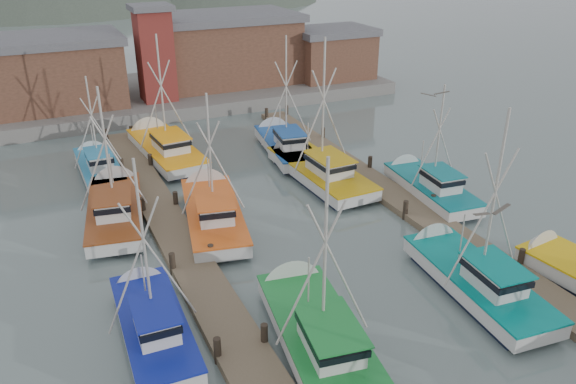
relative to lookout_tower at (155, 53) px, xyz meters
name	(u,v)px	position (x,y,z in m)	size (l,w,h in m)	color
ground	(363,287)	(2.00, -33.00, -5.55)	(260.00, 260.00, 0.00)	#536462
dock_left	(198,276)	(-5.00, -28.96, -5.34)	(2.30, 46.00, 1.50)	brown
dock_right	(428,219)	(9.00, -28.96, -5.34)	(2.30, 46.00, 1.50)	brown
quay	(170,93)	(2.00, 4.00, -4.95)	(44.00, 16.00, 1.20)	slate
shed_left	(50,71)	(-9.00, 2.00, -1.21)	(12.72, 8.48, 6.20)	brown
shed_center	(224,48)	(8.00, 4.00, -0.86)	(14.84, 9.54, 6.90)	brown
shed_right	(332,52)	(19.00, 1.00, -1.71)	(8.48, 6.36, 5.20)	brown
lookout_tower	(155,53)	(0.00, 0.00, 0.00)	(3.60, 3.60, 8.50)	maroon
distant_hills	(16,10)	(-10.76, 89.59, -5.55)	(175.00, 140.00, 42.00)	#485244
boat_4	(316,331)	(-1.98, -35.66, -4.87)	(4.43, 10.07, 9.53)	black
boat_5	(470,276)	(6.56, -35.17, -4.87)	(3.96, 9.41, 9.95)	black
boat_6	(152,321)	(-7.95, -32.15, -4.87)	(3.60, 8.22, 8.90)	black
boat_8	(212,211)	(-2.43, -23.39, -4.87)	(4.83, 10.10, 8.80)	black
boat_9	(316,169)	(6.03, -20.29, -4.86)	(4.34, 10.58, 10.72)	black
boat_10	(116,207)	(-7.50, -20.46, -4.87)	(4.54, 10.02, 9.02)	black
boat_11	(427,185)	(11.28, -25.78, -4.87)	(3.43, 8.61, 8.13)	black
boat_12	(164,147)	(-2.46, -11.62, -4.87)	(4.14, 10.58, 10.19)	black
boat_13	(284,144)	(6.11, -14.82, -4.87)	(4.13, 9.47, 9.79)	black
boat_14	(98,166)	(-7.52, -13.46, -4.87)	(3.19, 8.04, 7.77)	black
gull_near	(492,212)	(1.61, -40.40, 2.03)	(1.55, 0.64, 0.24)	gray
gull_far	(435,94)	(6.89, -30.80, 2.86)	(1.52, 0.66, 0.24)	gray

